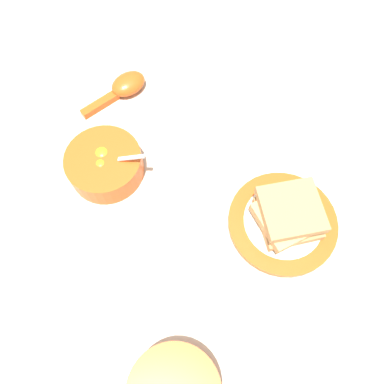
{
  "coord_description": "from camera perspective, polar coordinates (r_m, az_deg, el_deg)",
  "views": [
    {
      "loc": [
        -0.12,
        -0.23,
        0.63
      ],
      "look_at": [
        0.09,
        -0.05,
        0.02
      ],
      "focal_mm": 35.0,
      "sensor_mm": 36.0,
      "label": 1
    }
  ],
  "objects": [
    {
      "name": "toast_plate",
      "position": [
        0.68,
        13.61,
        -4.53
      ],
      "size": [
        0.19,
        0.19,
        0.01
      ],
      "color": "#DB5119",
      "rests_on": "ground_plane"
    },
    {
      "name": "soup_spoon",
      "position": [
        0.82,
        -10.27,
        15.52
      ],
      "size": [
        0.16,
        0.07,
        0.03
      ],
      "color": "#DB5119",
      "rests_on": "ground_plane"
    },
    {
      "name": "egg_bowl",
      "position": [
        0.71,
        -13.13,
        4.14
      ],
      "size": [
        0.14,
        0.14,
        0.08
      ],
      "color": "#DB5119",
      "rests_on": "ground_plane"
    },
    {
      "name": "ground_plane",
      "position": [
        0.68,
        -8.33,
        -3.58
      ],
      "size": [
        3.0,
        3.0,
        0.0
      ],
      "primitive_type": "plane",
      "color": "beige"
    },
    {
      "name": "toast_sandwich",
      "position": [
        0.65,
        14.57,
        -3.38
      ],
      "size": [
        0.14,
        0.14,
        0.05
      ],
      "color": "tan",
      "rests_on": "toast_plate"
    }
  ]
}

